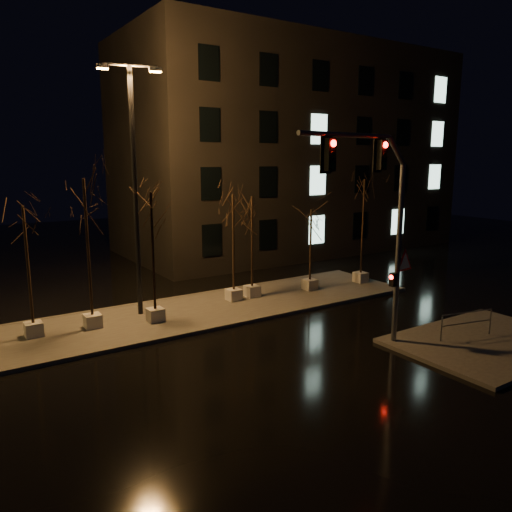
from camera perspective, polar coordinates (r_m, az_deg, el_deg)
ground at (r=18.18m, az=1.91°, el=-11.32°), size 90.00×90.00×0.00m
median at (r=23.03m, az=-6.73°, el=-6.31°), size 22.00×5.00×0.15m
sidewalk_corner at (r=21.14m, az=24.88°, el=-8.91°), size 7.00×5.00×0.15m
building at (r=39.60m, az=3.68°, el=11.89°), size 25.00×12.00×15.00m
tree_0 at (r=20.52m, az=-24.87°, el=2.13°), size 1.80×1.80×5.20m
tree_1 at (r=20.65m, az=-18.90°, el=4.68°), size 1.80×1.80×6.18m
tree_2 at (r=20.85m, az=-11.83°, el=3.88°), size 1.80×1.80×5.60m
tree_3 at (r=23.62m, az=-2.63°, el=4.31°), size 1.80×1.80×5.27m
tree_4 at (r=24.25m, az=-0.46°, el=4.24°), size 1.80×1.80×5.12m
tree_5 at (r=25.83m, az=6.30°, el=3.26°), size 1.80×1.80×4.34m
tree_6 at (r=27.78m, az=12.20°, el=6.00°), size 1.80×1.80×5.84m
traffic_signal_mast at (r=17.76m, az=14.04°, el=4.92°), size 6.17×0.87×7.57m
streetlight_main at (r=21.87m, az=-13.74°, el=8.95°), size 2.63×0.83×10.54m
guard_rail_a at (r=20.87m, az=22.94°, el=-6.82°), size 2.34×0.59×1.03m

